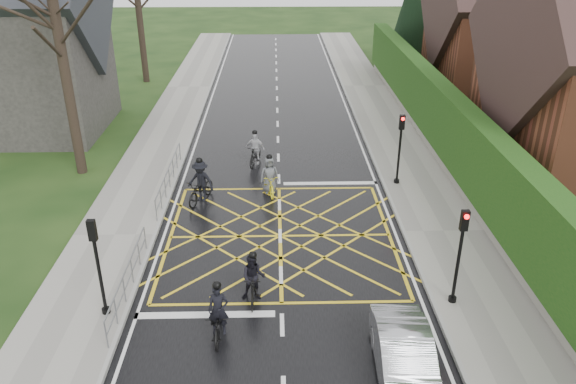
{
  "coord_description": "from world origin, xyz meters",
  "views": [
    {
      "loc": [
        -0.14,
        -17.73,
        10.43
      ],
      "look_at": [
        0.31,
        1.01,
        1.3
      ],
      "focal_mm": 35.0,
      "sensor_mm": 36.0,
      "label": 1
    }
  ],
  "objects_px": {
    "cyclist_front": "(255,152)",
    "car": "(405,360)",
    "cyclist_rear": "(219,318)",
    "cyclist_mid": "(201,185)",
    "cyclist_back": "(254,282)",
    "cyclist_lead": "(270,180)"
  },
  "relations": [
    {
      "from": "cyclist_front",
      "to": "car",
      "type": "bearing_deg",
      "value": -58.31
    },
    {
      "from": "cyclist_mid",
      "to": "cyclist_front",
      "type": "xyz_separation_m",
      "value": [
        2.1,
        3.8,
        -0.08
      ]
    },
    {
      "from": "cyclist_mid",
      "to": "cyclist_front",
      "type": "distance_m",
      "value": 4.34
    },
    {
      "from": "cyclist_rear",
      "to": "cyclist_back",
      "type": "distance_m",
      "value": 1.83
    },
    {
      "from": "cyclist_front",
      "to": "cyclist_lead",
      "type": "height_order",
      "value": "cyclist_lead"
    },
    {
      "from": "cyclist_rear",
      "to": "cyclist_front",
      "type": "xyz_separation_m",
      "value": [
        0.66,
        12.09,
        0.06
      ]
    },
    {
      "from": "cyclist_rear",
      "to": "cyclist_mid",
      "type": "xyz_separation_m",
      "value": [
        -1.44,
        8.29,
        0.14
      ]
    },
    {
      "from": "cyclist_front",
      "to": "car",
      "type": "distance_m",
      "value": 14.5
    },
    {
      "from": "cyclist_back",
      "to": "cyclist_lead",
      "type": "distance_m",
      "value": 7.42
    },
    {
      "from": "cyclist_rear",
      "to": "cyclist_lead",
      "type": "distance_m",
      "value": 9.09
    },
    {
      "from": "cyclist_mid",
      "to": "car",
      "type": "relative_size",
      "value": 0.54
    },
    {
      "from": "cyclist_back",
      "to": "cyclist_front",
      "type": "bearing_deg",
      "value": 94.04
    },
    {
      "from": "cyclist_rear",
      "to": "car",
      "type": "xyz_separation_m",
      "value": [
        4.76,
        -1.81,
        0.08
      ]
    },
    {
      "from": "cyclist_front",
      "to": "cyclist_mid",
      "type": "bearing_deg",
      "value": -103.66
    },
    {
      "from": "cyclist_rear",
      "to": "cyclist_mid",
      "type": "distance_m",
      "value": 8.42
    },
    {
      "from": "cyclist_front",
      "to": "cyclist_lead",
      "type": "distance_m",
      "value": 3.17
    },
    {
      "from": "cyclist_back",
      "to": "cyclist_front",
      "type": "xyz_separation_m",
      "value": [
        -0.25,
        10.51,
        -0.01
      ]
    },
    {
      "from": "cyclist_rear",
      "to": "car",
      "type": "bearing_deg",
      "value": -21.37
    },
    {
      "from": "cyclist_front",
      "to": "cyclist_back",
      "type": "bearing_deg",
      "value": -73.37
    },
    {
      "from": "cyclist_back",
      "to": "cyclist_mid",
      "type": "height_order",
      "value": "cyclist_mid"
    },
    {
      "from": "cyclist_rear",
      "to": "cyclist_lead",
      "type": "relative_size",
      "value": 0.95
    },
    {
      "from": "cyclist_back",
      "to": "cyclist_mid",
      "type": "relative_size",
      "value": 0.81
    }
  ]
}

